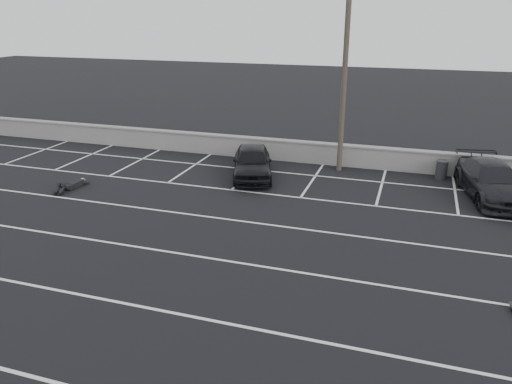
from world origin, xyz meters
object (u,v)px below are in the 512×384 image
(car_left, at_px, (252,162))
(person, at_px, (75,181))
(trash_bin, at_px, (442,169))
(car_right, at_px, (492,181))
(utility_pole, at_px, (345,70))

(car_left, xyz_separation_m, person, (-6.83, -3.63, -0.48))
(trash_bin, xyz_separation_m, person, (-15.00, -6.05, -0.19))
(car_left, bearing_deg, person, -170.47)
(person, bearing_deg, car_left, 29.52)
(car_left, height_order, car_right, car_left)
(person, bearing_deg, trash_bin, 23.48)
(car_left, relative_size, trash_bin, 5.04)
(car_right, xyz_separation_m, person, (-16.83, -4.09, -0.47))
(utility_pole, distance_m, trash_bin, 6.23)
(car_right, distance_m, utility_pole, 7.72)
(trash_bin, relative_size, person, 0.35)
(car_left, xyz_separation_m, car_right, (10.00, 0.46, -0.01))
(car_right, xyz_separation_m, utility_pole, (-6.40, 1.78, 3.93))
(car_right, bearing_deg, trash_bin, 120.84)
(car_right, bearing_deg, utility_pole, 152.22)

